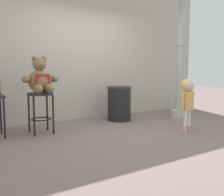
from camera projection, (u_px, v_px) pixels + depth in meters
ground_plane at (126, 134)px, 4.33m from camera, size 24.00×24.00×0.00m
building_wall at (79, 42)px, 5.68m from camera, size 6.94×0.30×3.47m
bar_stool_with_teddy at (41, 104)px, 4.36m from camera, size 0.44×0.44×0.71m
teddy_bear at (40, 80)px, 4.28m from camera, size 0.61×0.55×0.63m
child_walking at (188, 94)px, 4.45m from camera, size 0.30×0.24×0.94m
trash_bin at (119, 103)px, 5.50m from camera, size 0.54×0.54×0.75m
lamppost at (180, 68)px, 5.77m from camera, size 0.36×0.36×2.90m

